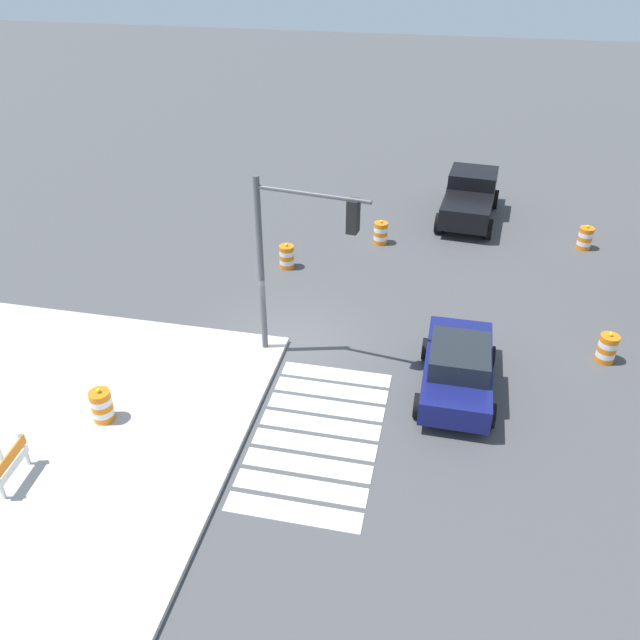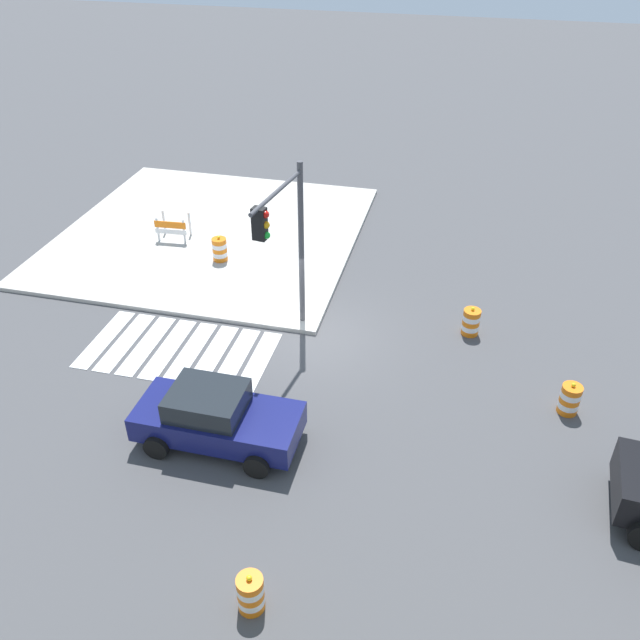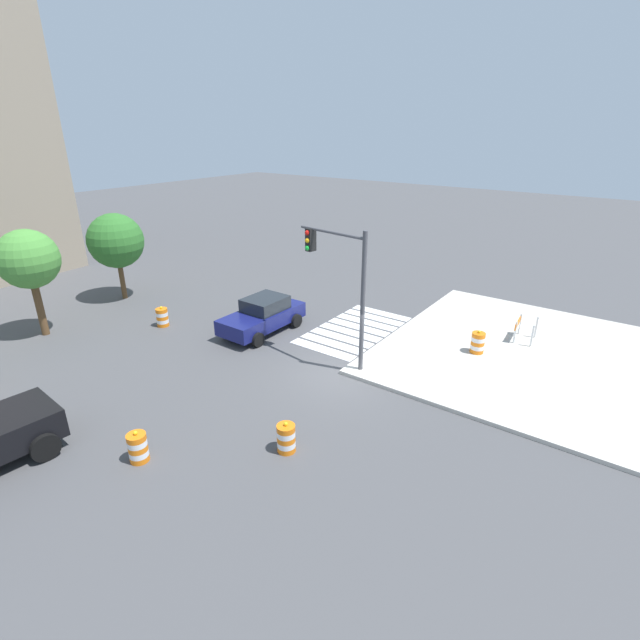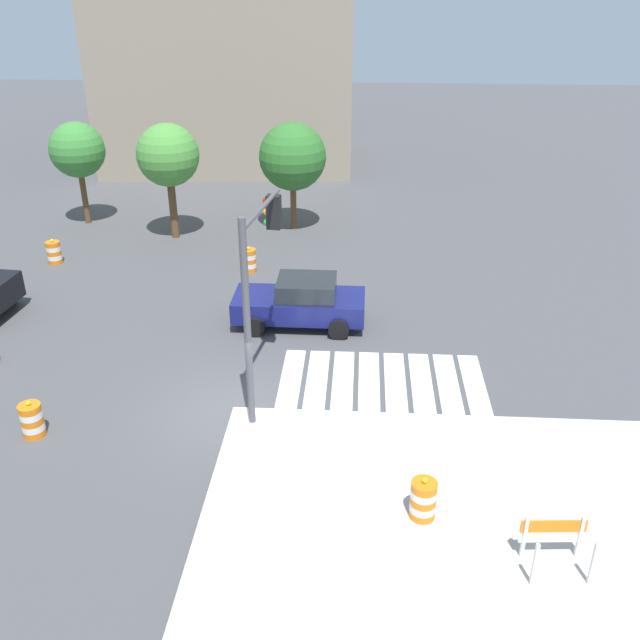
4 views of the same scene
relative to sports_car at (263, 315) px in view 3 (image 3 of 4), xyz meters
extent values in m
plane|color=#474749|center=(-1.37, -5.24, -0.81)|extent=(120.00, 120.00, 0.00)
cube|color=#BCB7AD|center=(4.63, -11.24, -0.74)|extent=(12.00, 12.00, 0.15)
cube|color=silver|center=(0.01, -3.44, -0.80)|extent=(0.60, 3.20, 0.02)
cube|color=silver|center=(0.76, -3.44, -0.80)|extent=(0.60, 3.20, 0.02)
cube|color=silver|center=(1.51, -3.44, -0.80)|extent=(0.60, 3.20, 0.02)
cube|color=silver|center=(2.26, -3.44, -0.80)|extent=(0.60, 3.20, 0.02)
cube|color=silver|center=(3.01, -3.44, -0.80)|extent=(0.60, 3.20, 0.02)
cube|color=silver|center=(3.76, -3.44, -0.80)|extent=(0.60, 3.20, 0.02)
cube|color=silver|center=(4.51, -3.44, -0.80)|extent=(0.60, 3.20, 0.02)
cube|color=silver|center=(5.26, -3.44, -0.80)|extent=(0.60, 3.20, 0.02)
cube|color=navy|center=(-0.06, 0.00, -0.13)|extent=(4.31, 1.86, 0.70)
cube|color=#1E2328|center=(0.19, 0.00, 0.52)|extent=(1.91, 1.61, 0.60)
cylinder|color=black|center=(-1.41, -0.94, -0.48)|extent=(0.66, 0.24, 0.66)
cylinder|color=black|center=(-1.40, 0.96, -0.48)|extent=(0.66, 0.24, 0.66)
cylinder|color=black|center=(1.29, -0.96, -0.48)|extent=(0.66, 0.24, 0.66)
cylinder|color=black|center=(1.30, 0.94, -0.48)|extent=(0.66, 0.24, 0.66)
cube|color=black|center=(-11.06, -0.03, 0.06)|extent=(2.66, 2.21, 0.90)
cylinder|color=black|center=(-10.64, -1.09, -0.39)|extent=(0.86, 0.37, 0.84)
cylinder|color=black|center=(-10.47, 0.94, -0.39)|extent=(0.86, 0.37, 0.84)
cylinder|color=orange|center=(-2.41, 4.38, -0.72)|extent=(0.56, 0.56, 0.18)
cylinder|color=white|center=(-2.41, 4.38, -0.54)|extent=(0.56, 0.56, 0.18)
cylinder|color=orange|center=(-2.41, 4.38, -0.36)|extent=(0.56, 0.56, 0.18)
cylinder|color=white|center=(-2.41, 4.38, -0.18)|extent=(0.56, 0.56, 0.18)
cylinder|color=orange|center=(-2.41, 4.38, 0.00)|extent=(0.56, 0.56, 0.18)
sphere|color=yellow|center=(-2.41, 4.38, 0.15)|extent=(0.12, 0.12, 0.12)
cylinder|color=orange|center=(-9.09, -3.36, -0.72)|extent=(0.56, 0.56, 0.18)
cylinder|color=white|center=(-9.09, -3.36, -0.54)|extent=(0.56, 0.56, 0.18)
cylinder|color=orange|center=(-9.09, -3.36, -0.36)|extent=(0.56, 0.56, 0.18)
cylinder|color=white|center=(-9.09, -3.36, -0.18)|extent=(0.56, 0.56, 0.18)
cylinder|color=orange|center=(-9.09, -3.36, 0.00)|extent=(0.56, 0.56, 0.18)
sphere|color=yellow|center=(-9.09, -3.36, 0.15)|extent=(0.12, 0.12, 0.12)
cylinder|color=orange|center=(-6.24, -6.56, -0.72)|extent=(0.56, 0.56, 0.18)
cylinder|color=white|center=(-6.24, -6.56, -0.54)|extent=(0.56, 0.56, 0.18)
cylinder|color=orange|center=(-6.24, -6.56, -0.36)|extent=(0.56, 0.56, 0.18)
cylinder|color=white|center=(-6.24, -6.56, -0.18)|extent=(0.56, 0.56, 0.18)
cylinder|color=orange|center=(-6.24, -6.56, 0.00)|extent=(0.56, 0.56, 0.18)
sphere|color=yellow|center=(-6.24, -6.56, 0.15)|extent=(0.12, 0.12, 0.12)
cylinder|color=orange|center=(3.37, -9.07, -0.57)|extent=(0.56, 0.56, 0.18)
cylinder|color=white|center=(3.37, -9.07, -0.39)|extent=(0.56, 0.56, 0.18)
cylinder|color=orange|center=(3.37, -9.07, -0.21)|extent=(0.56, 0.56, 0.18)
cylinder|color=white|center=(3.37, -9.07, -0.03)|extent=(0.56, 0.56, 0.18)
cylinder|color=orange|center=(3.37, -9.07, 0.15)|extent=(0.56, 0.56, 0.18)
sphere|color=yellow|center=(3.37, -9.07, 0.30)|extent=(0.12, 0.12, 0.12)
cube|color=silver|center=(5.27, -10.09, -0.16)|extent=(0.08, 0.08, 1.00)
cube|color=silver|center=(5.32, -10.78, -0.16)|extent=(0.08, 0.08, 1.00)
cube|color=silver|center=(6.36, -10.00, -0.16)|extent=(0.08, 0.08, 1.00)
cube|color=silver|center=(6.42, -10.70, -0.16)|extent=(0.08, 0.08, 1.00)
cube|color=orange|center=(5.81, -10.02, 0.09)|extent=(1.30, 0.14, 0.28)
cube|color=white|center=(5.81, -10.02, -0.21)|extent=(1.30, 0.14, 0.20)
cylinder|color=#4C4C51|center=(-0.77, -5.84, 2.09)|extent=(0.18, 0.18, 5.50)
cylinder|color=#4C4C51|center=(-0.55, -4.25, 4.54)|extent=(0.56, 3.19, 0.12)
cube|color=black|center=(-0.39, -3.14, 4.09)|extent=(0.40, 0.33, 0.90)
sphere|color=red|center=(-0.58, -3.12, 4.39)|extent=(0.20, 0.20, 0.20)
sphere|color=#F2A514|center=(-0.58, -3.12, 4.09)|extent=(0.20, 0.20, 0.20)
sphere|color=green|center=(-0.58, -3.12, 3.79)|extent=(0.20, 0.20, 0.20)
cylinder|color=brown|center=(-6.25, 8.03, 0.54)|extent=(0.33, 0.33, 2.70)
sphere|color=#478C38|center=(-6.25, 8.03, 2.81)|extent=(2.62, 2.62, 2.62)
cylinder|color=brown|center=(-1.15, 9.47, 0.31)|extent=(0.27, 0.27, 2.25)
sphere|color=#2D6B28|center=(-1.15, 9.47, 2.47)|extent=(2.94, 2.94, 2.94)
camera|label=1|loc=(14.89, -0.74, 10.80)|focal=36.19mm
camera|label=2|loc=(-5.64, 11.73, 11.69)|focal=36.98mm
camera|label=3|loc=(-15.08, -14.19, 8.32)|focal=26.50mm
camera|label=4|loc=(1.89, -20.50, 9.80)|focal=38.95mm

